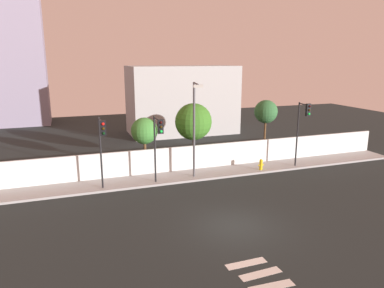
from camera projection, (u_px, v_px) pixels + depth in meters
ground_plane at (235, 226)px, 18.26m from camera, size 80.00×80.00×0.00m
sidewalk at (185, 176)px, 25.76m from camera, size 36.00×2.40×0.15m
perimeter_wall at (179, 159)px, 26.71m from camera, size 36.00×0.18×1.80m
crosswalk_marking at (265, 280)px, 13.80m from camera, size 2.04×3.01×0.01m
traffic_light_left at (102, 139)px, 21.75m from camera, size 0.35×1.69×4.65m
traffic_light_center at (158, 136)px, 22.93m from camera, size 0.35×1.66×4.52m
traffic_light_right at (303, 121)px, 26.74m from camera, size 0.35×1.25×4.98m
street_lamp_curbside at (195, 123)px, 24.35m from camera, size 0.72×1.87×6.65m
fire_hydrant at (261, 164)px, 26.91m from camera, size 0.44×0.26×0.83m
roadside_tree_leftmost at (144, 131)px, 26.82m from camera, size 2.00×2.00×4.05m
roadside_tree_midleft at (193, 122)px, 27.98m from camera, size 2.90×2.90×4.96m
roadside_tree_midright at (266, 112)px, 29.98m from camera, size 1.95×1.95×4.97m
low_building_distant at (182, 100)px, 40.47m from camera, size 11.87×6.00×7.55m
tower_on_skyline at (11, 36)px, 43.86m from camera, size 7.28×5.00×22.13m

